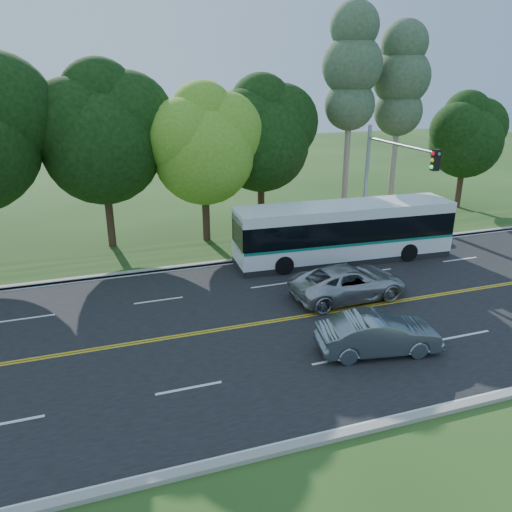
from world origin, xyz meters
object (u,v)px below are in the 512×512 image
object	(u,v)px
transit_bus	(344,233)
suv	(348,282)
sedan	(378,334)
traffic_signal	(385,174)

from	to	relation	value
transit_bus	suv	bearing A→B (deg)	-111.97
transit_bus	suv	world-z (taller)	transit_bus
transit_bus	sedan	distance (m)	9.66
traffic_signal	transit_bus	distance (m)	3.79
traffic_signal	sedan	bearing A→B (deg)	-121.60
suv	sedan	bearing A→B (deg)	162.49
traffic_signal	transit_bus	bearing A→B (deg)	175.24
traffic_signal	suv	bearing A→B (deg)	-134.51
transit_bus	sedan	size ratio (longest dim) A/B	2.68
transit_bus	sedan	world-z (taller)	transit_bus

